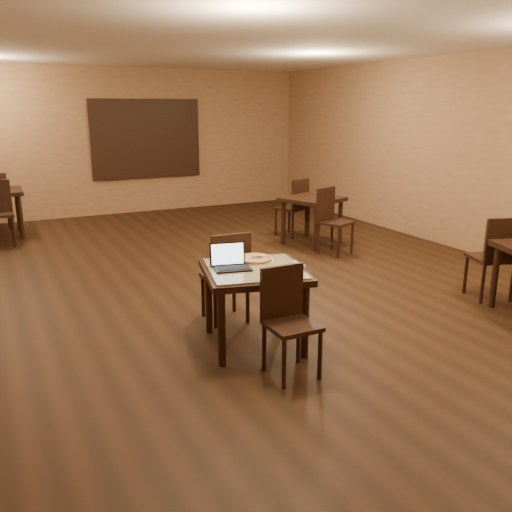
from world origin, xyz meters
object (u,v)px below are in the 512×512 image
other_table_a (312,205)px  other_table_a_chair_near (331,217)px  other_table_c_chair_far (496,254)px  tiled_table (254,279)px  chair_main_near (287,314)px  laptop (230,262)px  chair_main_far (228,272)px  pizza_pan (254,260)px  other_table_a_chair_far (295,204)px

other_table_a → other_table_a_chair_near: (-0.03, -0.60, -0.08)m
other_table_a_chair_near → other_table_c_chair_far: size_ratio=1.01×
tiled_table → chair_main_near: (-0.00, -0.62, -0.14)m
chair_main_near → other_table_c_chair_far: bearing=8.5°
tiled_table → laptop: size_ratio=2.97×
chair_main_near → laptop: bearing=105.4°
chair_main_far → pizza_pan: (0.12, -0.37, 0.21)m
laptop → other_table_a: bearing=59.4°
chair_main_near → other_table_a: (2.61, 3.72, 0.13)m
other_table_a_chair_near → laptop: bearing=-160.4°
chair_main_far → other_table_a_chair_far: (2.65, 3.08, 0.02)m
chair_main_near → tiled_table: bearing=89.9°
chair_main_near → pizza_pan: chair_main_near is taller
tiled_table → other_table_a: (2.61, 3.10, -0.01)m
pizza_pan → other_table_c_chair_far: other_table_c_chair_far is taller
tiled_table → other_table_a_chair_far: other_table_a_chair_far is taller
chair_main_near → other_table_a_chair_far: size_ratio=0.91×
laptop → other_table_c_chair_far: (3.25, -0.26, -0.26)m
pizza_pan → other_table_a_chair_far: other_table_a_chair_far is taller
other_table_a_chair_far → laptop: bearing=30.4°
other_table_a_chair_near → other_table_a_chair_far: size_ratio=1.00×
chair_main_near → other_table_c_chair_far: other_table_c_chair_far is taller
other_table_a_chair_far → pizza_pan: bearing=32.6°
laptop → other_table_a_chair_far: other_table_a_chair_far is taller
other_table_a → other_table_a_chair_far: 0.60m
tiled_table → chair_main_near: 0.63m
tiled_table → other_table_a_chair_far: bearing=67.9°
pizza_pan → other_table_a_chair_near: bearing=42.6°
other_table_a → pizza_pan: bearing=-152.3°
pizza_pan → other_table_a: other_table_a is taller
tiled_table → chair_main_far: size_ratio=1.13×
chair_main_far → other_table_c_chair_far: (3.05, -0.77, 0.01)m
tiled_table → pizza_pan: size_ratio=2.85×
pizza_pan → other_table_a_chair_far: size_ratio=0.38×
pizza_pan → other_table_c_chair_far: 2.97m
other_table_c_chair_far → pizza_pan: bearing=10.1°
other_table_a_chair_far → other_table_c_chair_far: (0.41, -3.85, -0.00)m
other_table_a → tiled_table: bearing=-151.3°
chair_main_near → chair_main_far: size_ratio=0.94×
chair_main_far → other_table_a: chair_main_far is taller
chair_main_far → tiled_table: bearing=91.6°
other_table_a_chair_far → other_table_a_chair_near: bearing=65.7°
chair_main_near → other_table_c_chair_far: (3.05, 0.46, 0.05)m
other_table_a → other_table_c_chair_far: size_ratio=1.08×
tiled_table → chair_main_far: 0.62m
chair_main_near → chair_main_far: 1.23m
other_table_a_chair_near → other_table_a_chair_far: same height
other_table_a_chair_near → other_table_a_chair_far: 1.19m
other_table_a → other_table_a_chair_near: 0.60m
other_table_a_chair_far → chair_main_near: bearing=37.3°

